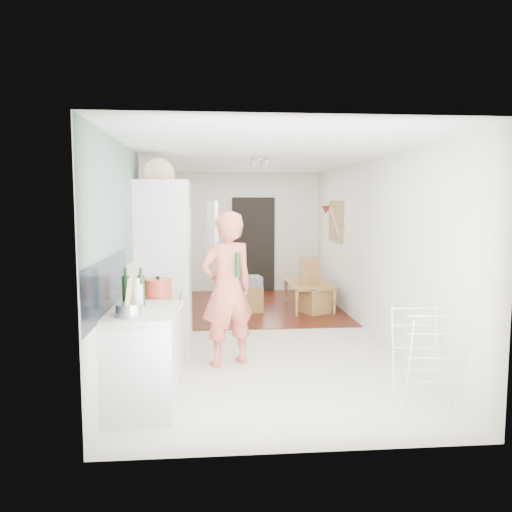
{
  "coord_description": "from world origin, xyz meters",
  "views": [
    {
      "loc": [
        -0.65,
        -7.04,
        1.87
      ],
      "look_at": [
        -0.03,
        0.2,
        1.1
      ],
      "focal_mm": 35.0,
      "sensor_mm": 36.0,
      "label": 1
    }
  ],
  "objects": [
    {
      "name": "doorway_recess",
      "position": [
        0.2,
        3.48,
        1.0
      ],
      "size": [
        0.9,
        0.04,
        2.0
      ],
      "primitive_type": "cube",
      "color": "black",
      "rests_on": "room_shell"
    },
    {
      "name": "held_bottle",
      "position": [
        -0.38,
        -1.51,
        1.19
      ],
      "size": [
        0.06,
        0.06,
        0.28
      ],
      "primitive_type": "cylinder",
      "color": "#163E17",
      "rests_on": "person"
    },
    {
      "name": "room_shell",
      "position": [
        0.0,
        0.0,
        1.25
      ],
      "size": [
        3.2,
        7.0,
        2.5
      ],
      "primitive_type": null,
      "color": "silver",
      "rests_on": "ground"
    },
    {
      "name": "pepper_mill_front",
      "position": [
        -1.46,
        -2.05,
        1.02
      ],
      "size": [
        0.06,
        0.06,
        0.2
      ],
      "primitive_type": "cylinder",
      "rotation": [
        0.0,
        0.0,
        -0.11
      ],
      "color": "#DCBD81",
      "rests_on": "worktop"
    },
    {
      "name": "pinboard_frame",
      "position": [
        1.57,
        1.9,
        1.55
      ],
      "size": [
        0.0,
        0.94,
        0.74
      ],
      "primitive_type": "cube",
      "color": "#A37D42",
      "rests_on": "room_shell"
    },
    {
      "name": "fridge_interior",
      "position": [
        -0.96,
        -0.78,
        1.55
      ],
      "size": [
        0.02,
        0.52,
        0.66
      ],
      "primitive_type": "cube",
      "color": "white",
      "rests_on": "room_shell"
    },
    {
      "name": "stool",
      "position": [
        -0.01,
        1.41,
        0.23
      ],
      "size": [
        0.41,
        0.41,
        0.45
      ],
      "primitive_type": null,
      "rotation": [
        0.0,
        0.0,
        0.21
      ],
      "color": "#A37D42",
      "rests_on": "floor"
    },
    {
      "name": "chopping_boards",
      "position": [
        -1.36,
        -2.76,
        1.1
      ],
      "size": [
        0.08,
        0.26,
        0.35
      ],
      "primitive_type": null,
      "rotation": [
        0.0,
        0.0,
        0.18
      ],
      "color": "#DCBD81",
      "rests_on": "worktop"
    },
    {
      "name": "grey_drape",
      "position": [
        -0.03,
        1.41,
        0.54
      ],
      "size": [
        0.43,
        0.43,
        0.17
      ],
      "primitive_type": "cube",
      "rotation": [
        0.0,
        0.0,
        0.12
      ],
      "color": "gray",
      "rests_on": "stool"
    },
    {
      "name": "person",
      "position": [
        -0.49,
        -1.37,
        1.05
      ],
      "size": [
        0.9,
        0.77,
        2.1
      ],
      "primitive_type": "imported",
      "rotation": [
        0.0,
        0.0,
        3.55
      ],
      "color": "#DE6B51",
      "rests_on": "floor"
    },
    {
      "name": "bread_bin",
      "position": [
        -1.29,
        -0.77,
        2.24
      ],
      "size": [
        0.4,
        0.39,
        0.19
      ],
      "primitive_type": null,
      "rotation": [
        0.0,
        0.0,
        0.16
      ],
      "color": "#DCBD81",
      "rests_on": "fridge_housing"
    },
    {
      "name": "fridge_housing",
      "position": [
        -1.27,
        -0.78,
        1.07
      ],
      "size": [
        0.66,
        0.66,
        2.15
      ],
      "primitive_type": "cube",
      "color": "silver",
      "rests_on": "room_shell"
    },
    {
      "name": "wood_floor_overlay",
      "position": [
        0.0,
        1.85,
        0.01
      ],
      "size": [
        3.2,
        3.3,
        0.01
      ],
      "primitive_type": "cube",
      "color": "#561B0D",
      "rests_on": "room_shell"
    },
    {
      "name": "steel_pan",
      "position": [
        -1.36,
        -2.82,
        0.98
      ],
      "size": [
        0.27,
        0.27,
        0.11
      ],
      "primitive_type": "cylinder",
      "rotation": [
        0.0,
        0.0,
        0.26
      ],
      "color": "#B9B9BB",
      "rests_on": "worktop"
    },
    {
      "name": "drying_rack",
      "position": [
        1.29,
        -2.69,
        0.45
      ],
      "size": [
        0.5,
        0.46,
        0.9
      ],
      "primitive_type": null,
      "rotation": [
        0.0,
        0.0,
        -0.09
      ],
      "color": "silver",
      "rests_on": "floor"
    },
    {
      "name": "range_cooker",
      "position": [
        -1.3,
        -1.8,
        0.44
      ],
      "size": [
        0.6,
        0.6,
        0.88
      ],
      "primitive_type": "cube",
      "color": "silver",
      "rests_on": "room_shell"
    },
    {
      "name": "worktop",
      "position": [
        -1.3,
        -2.55,
        0.89
      ],
      "size": [
        0.62,
        0.92,
        0.06
      ],
      "primitive_type": "cube",
      "color": "beige",
      "rests_on": "room_shell"
    },
    {
      "name": "floor",
      "position": [
        0.0,
        0.0,
        0.0
      ],
      "size": [
        3.2,
        7.0,
        0.01
      ],
      "primitive_type": "cube",
      "color": "beige",
      "rests_on": "ground"
    },
    {
      "name": "bottle_c",
      "position": [
        -1.32,
        -2.61,
        1.04
      ],
      "size": [
        0.11,
        0.11,
        0.24
      ],
      "primitive_type": "cylinder",
      "rotation": [
        0.0,
        0.0,
        0.16
      ],
      "color": "silver",
      "rests_on": "worktop"
    },
    {
      "name": "dining_chair",
      "position": [
        1.07,
        1.22,
        0.48
      ],
      "size": [
        0.53,
        0.53,
        0.95
      ],
      "primitive_type": null,
      "rotation": [
        0.0,
        0.0,
        0.41
      ],
      "color": "#A37D42",
      "rests_on": "floor"
    },
    {
      "name": "red_casserole",
      "position": [
        -1.23,
        -1.83,
        1.0
      ],
      "size": [
        0.3,
        0.3,
        0.17
      ],
      "primitive_type": "cylinder",
      "rotation": [
        0.0,
        0.0,
        0.04
      ],
      "color": "#BB3B26",
      "rests_on": "cooker_top"
    },
    {
      "name": "dining_table",
      "position": [
        1.07,
        1.64,
        0.21
      ],
      "size": [
        0.66,
        1.18,
        0.41
      ],
      "primitive_type": "imported",
      "rotation": [
        0.0,
        0.0,
        1.57
      ],
      "color": "#A37D42",
      "rests_on": "floor"
    },
    {
      "name": "wall_sconce",
      "position": [
        1.54,
        2.55,
        1.75
      ],
      "size": [
        0.18,
        0.18,
        0.16
      ],
      "primitive_type": "cone",
      "color": "maroon",
      "rests_on": "room_shell"
    },
    {
      "name": "sage_wall_panel",
      "position": [
        -1.59,
        -2.0,
        1.85
      ],
      "size": [
        0.02,
        3.0,
        1.3
      ],
      "primitive_type": "cube",
      "color": "slate",
      "rests_on": "room_shell"
    },
    {
      "name": "bottle_b",
      "position": [
        -1.45,
        -2.47,
        1.07
      ],
      "size": [
        0.08,
        0.08,
        0.3
      ],
      "primitive_type": "cylinder",
      "rotation": [
        0.0,
        0.0,
        -0.27
      ],
      "color": "#163E17",
      "rests_on": "worktop"
    },
    {
      "name": "base_cabinet",
      "position": [
        -1.3,
        -2.55,
        0.43
      ],
      "size": [
        0.6,
        0.9,
        0.86
      ],
      "primitive_type": "cube",
      "color": "silver",
      "rests_on": "room_shell"
    },
    {
      "name": "cooker_top",
      "position": [
        -1.3,
        -1.8,
        0.9
      ],
      "size": [
        0.6,
        0.6,
        0.04
      ],
      "primitive_type": "cube",
      "color": "#B9B9BB",
      "rests_on": "room_shell"
    },
    {
      "name": "tile_splashback",
      "position": [
        -1.59,
        -2.55,
        1.15
      ],
      "size": [
        0.02,
        1.9,
        0.5
      ],
      "primitive_type": "cube",
      "color": "black",
      "rests_on": "room_shell"
    },
    {
      "name": "bottle_a",
      "position": [
        -1.32,
        -2.38,
        1.06
      ],
      "size": [
        0.07,
        0.07,
        0.29
      ],
      "primitive_type": "cylinder",
      "rotation": [
        0.0,
        0.0,
        -0.02
      ],
      "color": "#163E17",
      "rests_on": "worktop"
    },
    {
      "name": "pepper_mill_back",
      "position": [
        -1.38,
        -2.02,
        1.03
      ],
      "size": [
        0.07,
        0.07,
        0.21
      ],
      "primitive_type": "cylinder",
      "rotation": [
        0.0,
        0.0,
        0.34
      ],
      "color": "#DCBD81",
      "rests_on": "worktop"
    },
    {
      "name": "fridge_door",
      "position": [
        -0.66,
        -1.08,
        1.55
      ],
      "size": [
        0.14,
        0.56,
        0.7
      ],
      "primitive_type": "cube",
      "rotation": [
        0.0,
        0.0,
        -1.4
      ],
      "color": "silver",
      "rests_on": "room_shell"
    },
    {
      "name": "pinboard",
      "position": [
        1.58,
        1.9,
        1.55
      ],
      "size": [
        0.03,
        0.9,
        0.7
      ],
      "primitive_type": "cube",
      "color": "tan",
      "rests_on": "room_shell"
    }
  ]
}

